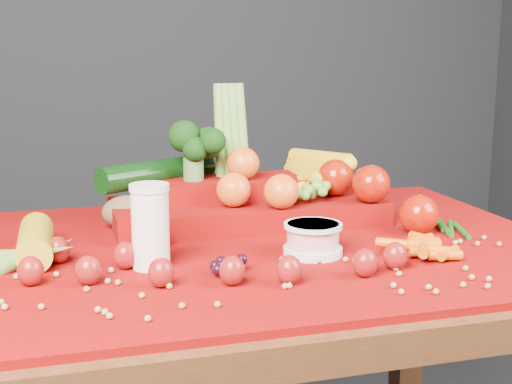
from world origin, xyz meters
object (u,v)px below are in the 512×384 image
object	(u,v)px
table	(259,301)
yogurt_bowl	(313,238)
produce_mound	(255,192)
milk_glass	(150,223)

from	to	relation	value
table	yogurt_bowl	distance (m)	0.18
produce_mound	milk_glass	bearing A→B (deg)	-134.68
table	produce_mound	xyz separation A→B (m)	(0.04, 0.16, 0.16)
yogurt_bowl	produce_mound	size ratio (longest dim) A/B	0.16
table	milk_glass	distance (m)	0.28
milk_glass	yogurt_bowl	xyz separation A→B (m)	(0.27, -0.01, -0.04)
table	milk_glass	size ratio (longest dim) A/B	8.27
milk_glass	yogurt_bowl	world-z (taller)	milk_glass
table	produce_mound	distance (m)	0.23
yogurt_bowl	milk_glass	bearing A→B (deg)	178.61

